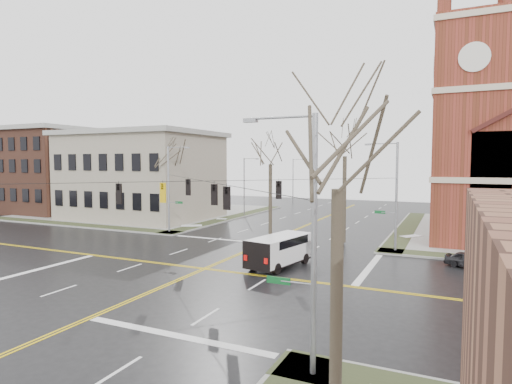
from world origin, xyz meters
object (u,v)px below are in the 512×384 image
at_px(streetlight_north_b, 294,179).
at_px(tree_nw_far, 166,163).
at_px(tree_nw_near, 270,159).
at_px(tree_ne, 345,150).
at_px(signal_pole_se, 309,237).
at_px(cargo_van, 281,248).
at_px(tree_se, 338,173).
at_px(parked_car_a, 470,260).
at_px(signal_pole_nw, 170,187).
at_px(signal_pole_ne, 394,193).
at_px(streetlight_north_a, 245,184).

bearing_deg(streetlight_north_b, tree_nw_far, -94.68).
bearing_deg(tree_nw_near, tree_ne, -7.30).
relative_size(signal_pole_se, tree_ne, 0.76).
relative_size(cargo_van, tree_se, 0.62).
height_order(cargo_van, parked_car_a, cargo_van).
bearing_deg(signal_pole_nw, cargo_van, -28.08).
height_order(signal_pole_nw, tree_ne, tree_ne).
xyz_separation_m(signal_pole_nw, parked_car_a, (28.29, -3.42, -4.39)).
relative_size(signal_pole_nw, signal_pole_se, 1.00).
height_order(signal_pole_ne, parked_car_a, signal_pole_ne).
relative_size(cargo_van, tree_nw_far, 0.60).
bearing_deg(signal_pole_ne, streetlight_north_b, 121.05).
height_order(signal_pole_ne, tree_nw_far, tree_nw_far).
xyz_separation_m(signal_pole_se, cargo_van, (-6.70, 14.49, -3.64)).
distance_m(streetlight_north_a, streetlight_north_b, 20.00).
distance_m(streetlight_north_a, tree_nw_near, 17.19).
xyz_separation_m(streetlight_north_b, tree_ne, (17.41, -34.81, 4.10)).
bearing_deg(tree_nw_near, streetlight_north_b, 105.96).
xyz_separation_m(cargo_van, tree_ne, (2.13, 10.20, 7.26)).
relative_size(tree_nw_near, tree_se, 1.08).
height_order(signal_pole_se, tree_nw_near, tree_nw_near).
distance_m(streetlight_north_a, parked_car_a, 34.28).
relative_size(signal_pole_nw, tree_se, 0.91).
distance_m(signal_pole_ne, tree_se, 25.38).
height_order(cargo_van, tree_nw_near, tree_nw_near).
height_order(signal_pole_nw, tree_nw_far, tree_nw_far).
distance_m(cargo_van, parked_car_a, 13.38).
relative_size(signal_pole_ne, tree_ne, 0.76).
xyz_separation_m(signal_pole_ne, signal_pole_se, (0.00, -23.00, 0.00)).
xyz_separation_m(signal_pole_ne, signal_pole_nw, (-22.64, 0.00, 0.00)).
xyz_separation_m(streetlight_north_a, tree_nw_far, (-2.80, -14.23, 2.92)).
xyz_separation_m(signal_pole_nw, tree_se, (24.18, -25.23, 2.25)).
bearing_deg(tree_nw_far, streetlight_north_a, 78.86).
relative_size(streetlight_north_a, tree_nw_near, 0.75).
bearing_deg(tree_nw_near, tree_nw_far, -178.07).
xyz_separation_m(streetlight_north_a, tree_ne, (17.41, -14.81, 4.10)).
distance_m(cargo_van, tree_ne, 12.70).
distance_m(streetlight_north_b, tree_se, 66.11).
bearing_deg(tree_ne, cargo_van, -101.82).
bearing_deg(tree_nw_near, cargo_van, -63.40).
bearing_deg(signal_pole_ne, signal_pole_se, -90.00).
distance_m(signal_pole_nw, streetlight_north_a, 16.52).
relative_size(tree_nw_far, tree_ne, 0.86).
bearing_deg(parked_car_a, signal_pole_se, -178.26).
distance_m(signal_pole_nw, tree_nw_near, 11.05).
relative_size(tree_nw_near, tree_ne, 0.91).
height_order(streetlight_north_a, tree_ne, tree_ne).
bearing_deg(tree_nw_far, signal_pole_se, -45.56).
bearing_deg(signal_pole_ne, tree_se, -86.52).
bearing_deg(tree_nw_far, tree_ne, -1.62).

